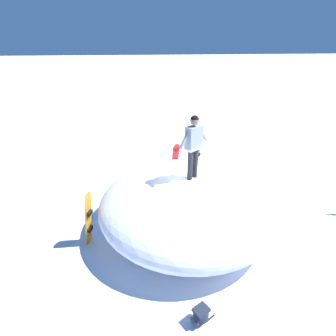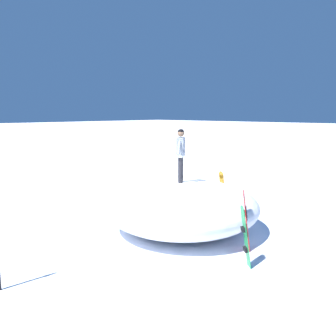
% 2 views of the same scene
% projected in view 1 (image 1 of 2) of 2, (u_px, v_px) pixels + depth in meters
% --- Properties ---
extents(ground, '(240.00, 240.00, 0.00)m').
position_uv_depth(ground, '(196.00, 223.00, 7.80)').
color(ground, white).
extents(snow_mound, '(6.44, 6.47, 1.62)m').
position_uv_depth(snow_mound, '(188.00, 203.00, 7.31)').
color(snow_mound, white).
rests_on(snow_mound, ground).
extents(snowboarder_standing, '(0.63, 0.90, 1.70)m').
position_uv_depth(snowboarder_standing, '(194.00, 142.00, 6.51)').
color(snowboarder_standing, black).
rests_on(snowboarder_standing, snow_mound).
extents(snowboard_primary_upright, '(0.35, 0.37, 1.73)m').
position_uv_depth(snowboard_primary_upright, '(175.00, 165.00, 9.41)').
color(snowboard_primary_upright, red).
rests_on(snowboard_primary_upright, ground).
extents(snowboard_secondary_upright, '(0.39, 0.39, 1.60)m').
position_uv_depth(snowboard_secondary_upright, '(197.00, 158.00, 10.09)').
color(snowboard_secondary_upright, '#1E8C47').
rests_on(snowboard_secondary_upright, ground).
extents(snowboard_tertiary_upright, '(0.36, 0.31, 1.61)m').
position_uv_depth(snowboard_tertiary_upright, '(89.00, 218.00, 6.66)').
color(snowboard_tertiary_upright, orange).
rests_on(snowboard_tertiary_upright, ground).
extents(backpack_near, '(0.44, 0.55, 0.38)m').
position_uv_depth(backpack_near, '(200.00, 315.00, 4.95)').
color(backpack_near, '#1E2333').
rests_on(backpack_near, ground).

